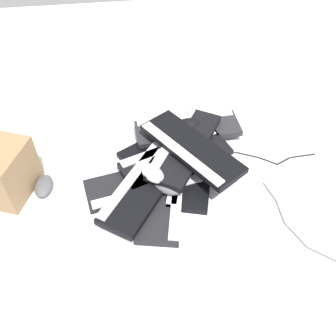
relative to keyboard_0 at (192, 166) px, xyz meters
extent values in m
plane|color=silver|center=(-0.11, -0.01, -0.01)|extent=(3.20, 3.20, 0.00)
cube|color=black|center=(0.00, 0.00, 0.00)|extent=(0.27, 0.46, 0.02)
cube|color=silver|center=(-0.05, 0.01, 0.01)|extent=(0.15, 0.41, 0.01)
cube|color=black|center=(-0.06, 0.15, 0.00)|extent=(0.46, 0.35, 0.02)
cube|color=silver|center=(-0.04, 0.10, 0.01)|extent=(0.38, 0.24, 0.01)
cube|color=black|center=(-0.20, -0.06, 0.00)|extent=(0.46, 0.23, 0.02)
cube|color=silver|center=(-0.18, -0.11, 0.01)|extent=(0.42, 0.12, 0.01)
cube|color=black|center=(-0.13, -0.12, 0.00)|extent=(0.24, 0.46, 0.02)
cube|color=#B2B5BA|center=(-0.08, -0.13, 0.01)|extent=(0.12, 0.42, 0.01)
cube|color=black|center=(-0.06, 0.02, 0.03)|extent=(0.46, 0.29, 0.02)
cube|color=silver|center=(-0.08, 0.07, 0.04)|extent=(0.41, 0.18, 0.01)
cube|color=#232326|center=(0.02, 0.19, 0.03)|extent=(0.45, 0.17, 0.02)
cube|color=silver|center=(0.01, 0.25, 0.04)|extent=(0.42, 0.06, 0.01)
cube|color=black|center=(-0.02, 0.06, 0.06)|extent=(0.36, 0.45, 0.02)
cube|color=silver|center=(-0.07, 0.09, 0.07)|extent=(0.25, 0.38, 0.01)
cube|color=black|center=(0.00, 0.01, 0.09)|extent=(0.37, 0.45, 0.02)
cube|color=silver|center=(-0.05, -0.02, 0.10)|extent=(0.26, 0.37, 0.01)
cube|color=black|center=(-0.19, -0.10, 0.03)|extent=(0.37, 0.45, 0.02)
cube|color=silver|center=(-0.24, -0.07, 0.04)|extent=(0.27, 0.37, 0.01)
ellipsoid|color=black|center=(0.01, 0.18, 0.07)|extent=(0.12, 0.08, 0.04)
ellipsoid|color=#4C4C51|center=(-0.57, -0.03, 0.01)|extent=(0.08, 0.12, 0.04)
ellipsoid|color=#B7B7BC|center=(-0.16, -0.08, 0.07)|extent=(0.11, 0.13, 0.04)
ellipsoid|color=black|center=(-0.13, -0.09, 0.04)|extent=(0.13, 0.12, 0.04)
ellipsoid|color=#4C4C51|center=(-0.12, -0.12, 0.04)|extent=(0.13, 0.12, 0.04)
cylinder|color=#59595B|center=(0.27, -0.16, -0.01)|extent=(0.03, 0.09, 0.01)
cylinder|color=#59595B|center=(0.28, -0.25, -0.01)|extent=(0.01, 0.10, 0.01)
cylinder|color=#59595B|center=(0.30, -0.35, -0.01)|extent=(0.05, 0.11, 0.01)
cylinder|color=#59595B|center=(0.35, -0.44, -0.01)|extent=(0.08, 0.07, 0.01)
sphere|color=#59595B|center=(0.26, -0.12, -0.01)|extent=(0.01, 0.01, 0.01)
sphere|color=#59595B|center=(0.28, -0.21, -0.01)|extent=(0.01, 0.01, 0.01)
sphere|color=#59595B|center=(0.28, -0.30, -0.01)|extent=(0.01, 0.01, 0.01)
sphere|color=#59595B|center=(0.32, -0.41, -0.01)|extent=(0.01, 0.01, 0.01)
sphere|color=#59595B|center=(0.39, -0.47, -0.01)|extent=(0.01, 0.01, 0.01)
cylinder|color=black|center=(-0.04, 0.23, -0.01)|extent=(0.07, 0.02, 0.01)
cylinder|color=black|center=(0.03, 0.20, -0.01)|extent=(0.08, 0.08, 0.01)
cylinder|color=black|center=(0.10, 0.12, -0.01)|extent=(0.06, 0.09, 0.01)
cylinder|color=black|center=(0.16, 0.07, -0.01)|extent=(0.08, 0.03, 0.01)
cylinder|color=black|center=(0.24, 0.04, -0.01)|extent=(0.08, 0.05, 0.01)
cylinder|color=black|center=(0.31, 0.00, -0.01)|extent=(0.07, 0.05, 0.01)
cylinder|color=black|center=(0.38, -0.01, -0.01)|extent=(0.07, 0.04, 0.01)
cylinder|color=black|center=(0.47, 0.01, -0.01)|extent=(0.10, 0.01, 0.01)
sphere|color=black|center=(-0.08, 0.22, -0.01)|extent=(0.01, 0.01, 0.01)
sphere|color=black|center=(-0.01, 0.23, -0.01)|extent=(0.01, 0.01, 0.01)
sphere|color=black|center=(0.07, 0.16, -0.01)|extent=(0.01, 0.01, 0.01)
sphere|color=black|center=(0.12, 0.08, -0.01)|extent=(0.01, 0.01, 0.01)
sphere|color=black|center=(0.20, 0.06, -0.01)|extent=(0.01, 0.01, 0.01)
sphere|color=black|center=(0.28, 0.02, -0.01)|extent=(0.01, 0.01, 0.01)
sphere|color=black|center=(0.35, -0.03, -0.01)|extent=(0.01, 0.01, 0.01)
sphere|color=black|center=(0.41, 0.00, -0.01)|extent=(0.01, 0.01, 0.01)
sphere|color=black|center=(0.52, 0.01, -0.01)|extent=(0.01, 0.01, 0.01)
camera|label=1|loc=(-0.23, -0.99, 1.08)|focal=40.00mm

